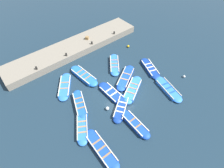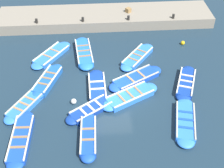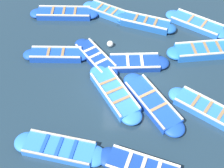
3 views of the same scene
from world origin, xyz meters
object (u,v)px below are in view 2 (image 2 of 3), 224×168
object	(u,v)px
boat_alongside	(51,55)
bollard_north	(37,21)
boat_outer_right	(91,110)
bollard_mid_north	(83,19)
boat_outer_left	(185,122)
boat_broadside	(88,136)
buoy_yellow_far	(74,101)
boat_mid_row	(186,83)
boat_bow_out	(21,139)
wooden_crate	(128,10)
buoy_white_drifting	(183,43)
boat_inner_gap	(84,53)
boat_near_quay	(25,106)
bollard_south	(173,16)
boat_tucked	(130,96)
boat_far_corner	(136,79)
boat_drifting	(137,57)
bollard_mid_south	(128,18)
boat_end_of_row	(97,87)
boat_stern_in	(48,81)

from	to	relation	value
boat_alongside	bollard_north	bearing A→B (deg)	-159.15
boat_outer_right	bollard_mid_north	size ratio (longest dim) A/B	9.20
boat_outer_left	bollard_mid_north	bearing A→B (deg)	-151.43
boat_broadside	buoy_yellow_far	size ratio (longest dim) A/B	10.03
boat_broadside	boat_alongside	distance (m)	8.06
boat_broadside	boat_mid_row	xyz separation A→B (m)	(-3.95, 6.24, -0.02)
boat_bow_out	wooden_crate	bearing A→B (deg)	150.33
buoy_white_drifting	boat_outer_right	bearing A→B (deg)	-46.85
boat_broadside	bollard_mid_north	world-z (taller)	bollard_mid_north
boat_outer_right	bollard_mid_north	distance (m)	9.10
boat_inner_gap	boat_near_quay	xyz separation A→B (m)	(5.09, -3.46, -0.04)
boat_broadside	bollard_south	bearing A→B (deg)	148.07
boat_inner_gap	boat_outer_right	xyz separation A→B (m)	(5.66, 0.40, -0.05)
boat_outer_left	boat_broadside	world-z (taller)	boat_broadside
boat_tucked	boat_far_corner	xyz separation A→B (m)	(-1.68, 0.57, -0.01)
boat_inner_gap	boat_tucked	distance (m)	5.48
bollard_south	boat_inner_gap	bearing A→B (deg)	-64.49
boat_inner_gap	boat_far_corner	bearing A→B (deg)	47.51
boat_bow_out	bollard_mid_north	world-z (taller)	bollard_mid_north
buoy_yellow_far	boat_inner_gap	bearing A→B (deg)	172.78
boat_drifting	buoy_yellow_far	bearing A→B (deg)	-46.05
boat_far_corner	boat_drifting	xyz separation A→B (m)	(-2.36, 0.42, 0.00)
bollard_mid_south	buoy_white_drifting	bearing A→B (deg)	56.94
boat_inner_gap	boat_outer_right	distance (m)	5.67
bollard_south	buoy_white_drifting	size ratio (longest dim) A/B	1.16
boat_broadside	bollard_mid_south	xyz separation A→B (m)	(-11.06, 3.32, 0.83)
boat_near_quay	boat_alongside	distance (m)	5.21
boat_end_of_row	bollard_north	world-z (taller)	bollard_north
buoy_white_drifting	bollard_mid_south	bearing A→B (deg)	-123.06
boat_outer_left	bollard_south	bearing A→B (deg)	171.70
boat_far_corner	bollard_mid_north	bearing A→B (deg)	-152.40
boat_stern_in	boat_drifting	size ratio (longest dim) A/B	1.03
boat_inner_gap	boat_end_of_row	bearing A→B (deg)	12.45
boat_inner_gap	wooden_crate	world-z (taller)	wooden_crate
boat_inner_gap	boat_near_quay	distance (m)	6.16
boat_alongside	buoy_yellow_far	distance (m)	5.19
boat_tucked	bollard_south	world-z (taller)	bollard_south
boat_stern_in	bollard_north	bearing A→B (deg)	-168.51
boat_stern_in	bollard_mid_north	size ratio (longest dim) A/B	10.30
bollard_north	boat_outer_right	bearing A→B (deg)	23.88
boat_mid_row	bollard_south	distance (m)	7.19
boat_outer_left	boat_drifting	size ratio (longest dim) A/B	1.11
bollard_mid_north	buoy_yellow_far	size ratio (longest dim) A/B	1.04
boat_mid_row	wooden_crate	distance (m)	8.87
boat_stern_in	bollard_south	distance (m)	11.37
boat_inner_gap	boat_outer_left	bearing A→B (deg)	38.84
boat_tucked	wooden_crate	distance (m)	9.47
buoy_yellow_far	buoy_white_drifting	bearing A→B (deg)	125.93
boat_mid_row	buoy_white_drifting	world-z (taller)	boat_mid_row
boat_far_corner	boat_alongside	size ratio (longest dim) A/B	1.08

